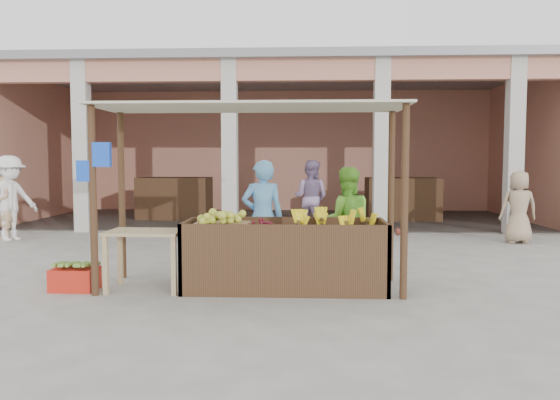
{
  "coord_description": "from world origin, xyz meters",
  "views": [
    {
      "loc": [
        0.76,
        -7.02,
        1.67
      ],
      "look_at": [
        0.38,
        1.2,
        1.08
      ],
      "focal_mm": 35.0,
      "sensor_mm": 36.0,
      "label": 1
    }
  ],
  "objects_px": {
    "fruit_stall": "(285,259)",
    "red_crate": "(75,279)",
    "motorcycle": "(329,231)",
    "vendor_green": "(346,219)",
    "vendor_blue": "(263,214)",
    "side_table": "(146,241)"
  },
  "relations": [
    {
      "from": "red_crate",
      "to": "vendor_green",
      "type": "height_order",
      "value": "vendor_green"
    },
    {
      "from": "fruit_stall",
      "to": "red_crate",
      "type": "distance_m",
      "value": 2.74
    },
    {
      "from": "red_crate",
      "to": "motorcycle",
      "type": "bearing_deg",
      "value": 36.34
    },
    {
      "from": "fruit_stall",
      "to": "red_crate",
      "type": "height_order",
      "value": "fruit_stall"
    },
    {
      "from": "vendor_green",
      "to": "motorcycle",
      "type": "bearing_deg",
      "value": -84.93
    },
    {
      "from": "side_table",
      "to": "motorcycle",
      "type": "xyz_separation_m",
      "value": [
        2.46,
        2.37,
        -0.15
      ]
    },
    {
      "from": "vendor_blue",
      "to": "vendor_green",
      "type": "xyz_separation_m",
      "value": [
        1.21,
        -0.06,
        -0.06
      ]
    },
    {
      "from": "red_crate",
      "to": "motorcycle",
      "type": "height_order",
      "value": "motorcycle"
    },
    {
      "from": "red_crate",
      "to": "vendor_green",
      "type": "distance_m",
      "value": 3.78
    },
    {
      "from": "fruit_stall",
      "to": "vendor_green",
      "type": "height_order",
      "value": "vendor_green"
    },
    {
      "from": "side_table",
      "to": "red_crate",
      "type": "xyz_separation_m",
      "value": [
        -0.92,
        -0.04,
        -0.5
      ]
    },
    {
      "from": "side_table",
      "to": "vendor_blue",
      "type": "distance_m",
      "value": 1.8
    },
    {
      "from": "fruit_stall",
      "to": "vendor_blue",
      "type": "xyz_separation_m",
      "value": [
        -0.36,
        0.91,
        0.5
      ]
    },
    {
      "from": "fruit_stall",
      "to": "motorcycle",
      "type": "height_order",
      "value": "motorcycle"
    },
    {
      "from": "fruit_stall",
      "to": "motorcycle",
      "type": "xyz_separation_m",
      "value": [
        0.67,
        2.23,
        0.09
      ]
    },
    {
      "from": "fruit_stall",
      "to": "red_crate",
      "type": "relative_size",
      "value": 4.68
    },
    {
      "from": "red_crate",
      "to": "vendor_blue",
      "type": "xyz_separation_m",
      "value": [
        2.36,
        1.09,
        0.76
      ]
    },
    {
      "from": "fruit_stall",
      "to": "vendor_green",
      "type": "distance_m",
      "value": 1.27
    },
    {
      "from": "fruit_stall",
      "to": "motorcycle",
      "type": "distance_m",
      "value": 2.33
    },
    {
      "from": "red_crate",
      "to": "side_table",
      "type": "bearing_deg",
      "value": 3.65
    },
    {
      "from": "vendor_green",
      "to": "red_crate",
      "type": "bearing_deg",
      "value": 13.62
    },
    {
      "from": "side_table",
      "to": "motorcycle",
      "type": "distance_m",
      "value": 3.42
    }
  ]
}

